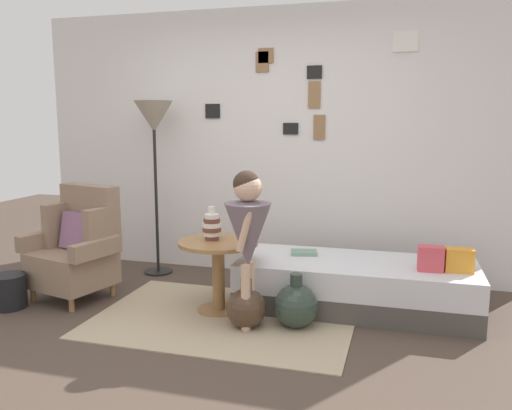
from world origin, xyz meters
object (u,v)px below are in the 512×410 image
object	(u,v)px
side_table	(218,260)
demijohn_far	(296,305)
daybed	(356,285)
floor_lamp	(154,125)
person_child	(248,229)
vase_striped	(212,226)
armchair	(78,248)
demijohn_near	(246,308)
magazine_basket	(9,291)
book_on_daybed	(304,253)

from	to	relation	value
side_table	demijohn_far	size ratio (longest dim) A/B	1.55
side_table	daybed	bearing A→B (deg)	18.70
daybed	floor_lamp	bearing A→B (deg)	166.63
side_table	demijohn_far	world-z (taller)	side_table
floor_lamp	person_child	size ratio (longest dim) A/B	1.45
side_table	vase_striped	size ratio (longest dim) A/B	2.36
floor_lamp	vase_striped	bearing A→B (deg)	-42.29
daybed	side_table	xyz separation A→B (m)	(-1.06, -0.36, 0.22)
armchair	demijohn_near	distance (m)	1.66
demijohn_far	floor_lamp	bearing A→B (deg)	148.50
side_table	magazine_basket	world-z (taller)	side_table
daybed	demijohn_near	world-z (taller)	daybed
armchair	demijohn_far	bearing A→B (deg)	-4.50
demijohn_near	side_table	bearing A→B (deg)	139.30
vase_striped	side_table	bearing A→B (deg)	-19.15
armchair	book_on_daybed	world-z (taller)	armchair
daybed	book_on_daybed	world-z (taller)	book_on_daybed
armchair	demijohn_near	bearing A→B (deg)	-9.45
floor_lamp	person_child	bearing A→B (deg)	-41.10
daybed	magazine_basket	bearing A→B (deg)	-164.31
daybed	magazine_basket	distance (m)	2.86
daybed	floor_lamp	distance (m)	2.45
armchair	magazine_basket	distance (m)	0.64
book_on_daybed	demijohn_far	size ratio (longest dim) A/B	0.53
side_table	magazine_basket	size ratio (longest dim) A/B	2.28
daybed	book_on_daybed	xyz separation A→B (m)	(-0.46, 0.11, 0.22)
floor_lamp	magazine_basket	distance (m)	1.98
person_child	book_on_daybed	size ratio (longest dim) A/B	5.38
daybed	side_table	world-z (taller)	side_table
side_table	book_on_daybed	size ratio (longest dim) A/B	2.91
armchair	side_table	world-z (taller)	armchair
armchair	magazine_basket	xyz separation A→B (m)	(-0.39, -0.41, -0.30)
floor_lamp	demijohn_near	world-z (taller)	floor_lamp
book_on_daybed	magazine_basket	distance (m)	2.47
side_table	book_on_daybed	xyz separation A→B (m)	(0.61, 0.47, -0.01)
floor_lamp	book_on_daybed	world-z (taller)	floor_lamp
person_child	magazine_basket	xyz separation A→B (m)	(-2.03, -0.12, -0.62)
daybed	book_on_daybed	size ratio (longest dim) A/B	8.67
floor_lamp	demijohn_near	size ratio (longest dim) A/B	4.47
armchair	vase_striped	xyz separation A→B (m)	(1.24, 0.02, 0.26)
side_table	vase_striped	bearing A→B (deg)	160.85
daybed	person_child	world-z (taller)	person_child
magazine_basket	demijohn_near	bearing A→B (deg)	3.99
armchair	demijohn_far	distance (m)	1.99
armchair	daybed	xyz separation A→B (m)	(2.36, 0.36, -0.24)
person_child	daybed	bearing A→B (deg)	41.93
floor_lamp	book_on_daybed	size ratio (longest dim) A/B	7.81
daybed	vase_striped	bearing A→B (deg)	-163.19
vase_striped	magazine_basket	xyz separation A→B (m)	(-1.63, -0.43, -0.56)
side_table	demijohn_far	distance (m)	0.74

